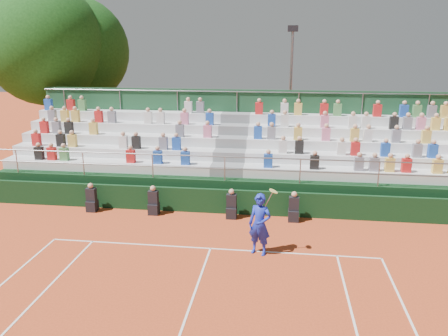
# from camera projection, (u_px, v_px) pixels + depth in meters

# --- Properties ---
(ground) EXTENTS (90.00, 90.00, 0.00)m
(ground) POSITION_uv_depth(u_px,v_px,m) (210.00, 249.00, 14.47)
(ground) COLOR #C04620
(ground) RESTS_ON ground
(courtside_wall) EXTENTS (20.00, 0.15, 1.00)m
(courtside_wall) POSITION_uv_depth(u_px,v_px,m) (223.00, 201.00, 17.39)
(courtside_wall) COLOR black
(courtside_wall) RESTS_ON ground
(line_officials) EXTENTS (8.48, 0.40, 1.19)m
(line_officials) POSITION_uv_depth(u_px,v_px,m) (191.00, 204.00, 17.12)
(line_officials) COLOR black
(line_officials) RESTS_ON ground
(grandstand) EXTENTS (20.00, 5.20, 4.40)m
(grandstand) POSITION_uv_depth(u_px,v_px,m) (233.00, 166.00, 20.32)
(grandstand) COLOR black
(grandstand) RESTS_ON ground
(tennis_player) EXTENTS (0.96, 0.70, 2.22)m
(tennis_player) POSITION_uv_depth(u_px,v_px,m) (260.00, 224.00, 13.87)
(tennis_player) COLOR #182AB5
(tennis_player) RESTS_ON ground
(tree_west) EXTENTS (6.86, 6.86, 9.92)m
(tree_west) POSITION_uv_depth(u_px,v_px,m) (45.00, 45.00, 24.88)
(tree_west) COLOR #342013
(tree_west) RESTS_ON ground
(tree_east) EXTENTS (6.45, 6.45, 9.39)m
(tree_east) POSITION_uv_depth(u_px,v_px,m) (76.00, 51.00, 26.59)
(tree_east) COLOR #342013
(tree_east) RESTS_ON ground
(floodlight_mast) EXTENTS (0.60, 0.25, 7.58)m
(floodlight_mast) POSITION_uv_depth(u_px,v_px,m) (291.00, 81.00, 25.86)
(floodlight_mast) COLOR gray
(floodlight_mast) RESTS_ON ground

